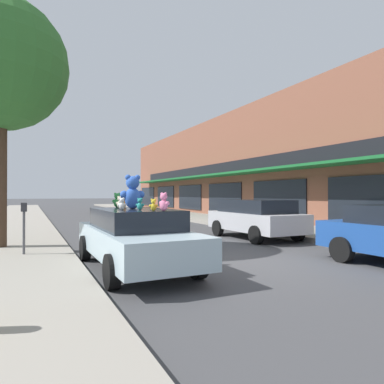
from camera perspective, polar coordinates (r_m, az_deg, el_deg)
name	(u,v)px	position (r m, az deg, el deg)	size (l,w,h in m)	color
ground_plane	(248,262)	(8.62, 9.38, -11.39)	(260.00, 260.00, 0.00)	#424244
storefront_row	(293,169)	(27.33, 16.49, 3.75)	(13.70, 39.29, 7.21)	brown
plush_art_car	(135,236)	(7.74, -9.56, -7.30)	(1.92, 4.67, 1.32)	#ADC6D1
teddy_bear_giant	(133,192)	(7.87, -9.87, -0.05)	(0.57, 0.36, 0.77)	blue
teddy_bear_cream	(120,202)	(8.11, -11.92, -1.71)	(0.20, 0.19, 0.29)	beige
teddy_bear_orange	(124,203)	(8.80, -11.21, -1.73)	(0.14, 0.19, 0.25)	orange
teddy_bear_teal	(140,204)	(7.13, -8.67, -2.02)	(0.18, 0.16, 0.26)	teal
teddy_bear_white	(122,204)	(7.31, -11.60, -1.97)	(0.19, 0.16, 0.26)	white
teddy_bear_green	(117,200)	(8.77, -12.36, -1.36)	(0.27, 0.23, 0.37)	green
teddy_bear_pink	(164,202)	(6.67, -4.73, -1.69)	(0.20, 0.28, 0.37)	pink
teddy_bear_brown	(133,200)	(8.90, -9.84, -1.37)	(0.27, 0.19, 0.36)	olive
teddy_bear_yellow	(153,205)	(6.73, -6.44, -2.17)	(0.18, 0.11, 0.24)	yellow
parked_car_far_center	(255,217)	(13.02, 10.47, -4.14)	(1.97, 4.06, 1.44)	#B7B7BC
parking_meter	(24,221)	(9.42, -26.22, -4.40)	(0.14, 0.10, 1.27)	#4C4C51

